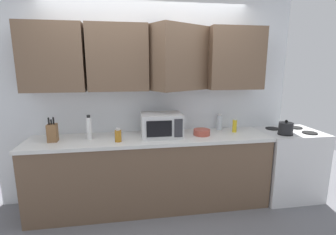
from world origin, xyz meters
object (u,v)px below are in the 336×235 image
Objects in this scene: kettle at (286,128)px; knife_block at (52,133)px; bottle_white_jar at (89,128)px; bottle_clear_tall at (219,122)px; microwave at (161,125)px; stove_range at (287,163)px; bowl_ceramic_small at (202,132)px; bottle_yellow_mustard at (235,126)px; bottle_amber_vinegar at (118,136)px.

knife_block is (-2.77, 0.15, 0.02)m from kettle.
bottle_white_jar is 1.66m from bottle_clear_tall.
stove_range is at bearing -0.80° from microwave.
bottle_clear_tall is at bearing 36.41° from bowl_ceramic_small.
bottle_clear_tall is (-0.72, 0.37, 0.02)m from kettle.
bowl_ceramic_small is (-1.20, 0.00, 0.48)m from stove_range.
bottle_yellow_mustard is at bearing 1.62° from knife_block.
bottle_yellow_mustard is (-0.58, 0.21, 0.00)m from kettle.
microwave is at bearing -177.17° from bottle_yellow_mustard.
knife_block reaches higher than bottle_clear_tall.
stove_range is 5.22× the size of kettle.
knife_block is at bearing -179.32° from microwave.
kettle reaches higher than bowl_ceramic_small.
bottle_white_jar is at bearing 178.38° from bowl_ceramic_small.
bottle_white_jar reaches higher than bowl_ceramic_small.
bottle_white_jar is (-2.54, 0.04, 0.58)m from stove_range.
kettle is at bearing -7.77° from bowl_ceramic_small.
microwave is 0.84m from bottle_white_jar.
stove_range is 1.30m from bowl_ceramic_small.
knife_block is 0.40m from bottle_white_jar.
stove_range is 5.76× the size of bottle_amber_vinegar.
bowl_ceramic_small is at bearing -0.26° from knife_block.
knife_block is 1.77× the size of bottle_amber_vinegar.
bottle_yellow_mustard is at bearing 7.36° from bottle_amber_vinegar.
bottle_amber_vinegar is (-1.46, -0.19, -0.01)m from bottle_yellow_mustard.
bowl_ceramic_small is (-0.31, -0.23, -0.06)m from bottle_clear_tall.
bowl_ceramic_small is at bearing 172.23° from kettle.
kettle is 1.04m from bowl_ceramic_small.
bottle_yellow_mustard is 0.46m from bowl_ceramic_small.
knife_block reaches higher than kettle.
knife_block is 2.19m from bottle_yellow_mustard.
microwave is 1.71× the size of knife_block.
knife_block reaches higher than stove_range.
bottle_yellow_mustard is (0.95, 0.05, -0.05)m from microwave.
kettle is at bearing -140.53° from stove_range.
bottle_white_jar is at bearing 179.12° from stove_range.
bottle_clear_tall is at bearing 152.83° from kettle.
knife_block is 2.06m from bottle_clear_tall.
bottle_amber_vinegar reaches higher than stove_range.
knife_block is at bearing -178.38° from bottle_yellow_mustard.
microwave reaches higher than bottle_yellow_mustard.
bottle_white_jar is 1.32× the size of bottle_clear_tall.
bottle_white_jar is (-2.37, 0.18, 0.05)m from kettle.
microwave reaches higher than stove_range.
bottle_clear_tall is at bearing 132.21° from bottle_yellow_mustard.
kettle is 2.77m from knife_block.
kettle is (-0.17, -0.14, 0.53)m from stove_range.
bowl_ceramic_small is at bearing -2.60° from microwave.
knife_block is 0.98× the size of bottle_white_jar.
kettle is at bearing -4.32° from bottle_white_jar.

